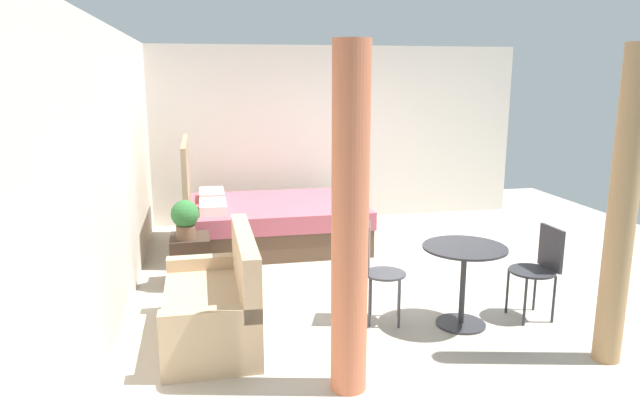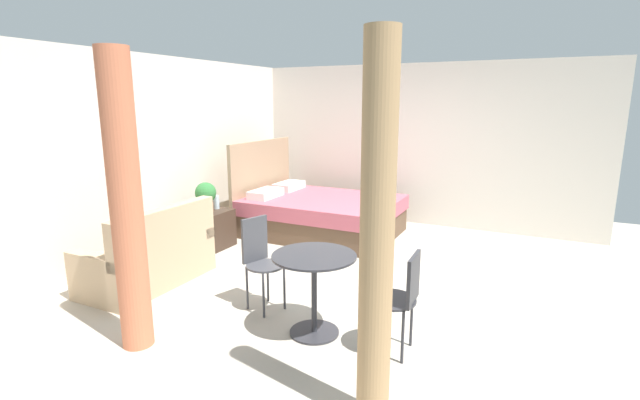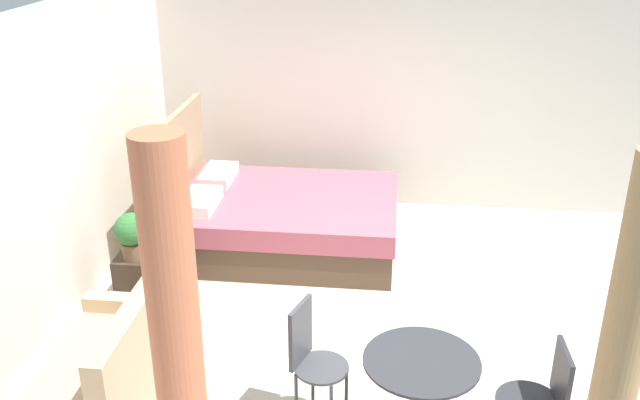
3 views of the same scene
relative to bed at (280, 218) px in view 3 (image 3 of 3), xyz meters
name	(u,v)px [view 3 (image 3 of 3)]	position (x,y,z in m)	size (l,w,h in m)	color
ground_plane	(392,322)	(-1.30, -1.20, -0.33)	(8.25, 8.68, 0.02)	#B2A899
wall_back	(59,167)	(-1.30, 1.64, 0.99)	(8.25, 0.12, 2.62)	silver
wall_right	(401,96)	(1.32, -1.20, 0.99)	(0.12, 5.68, 2.62)	silver
bed	(280,218)	(0.00, 0.00, 0.00)	(1.68, 2.28, 1.41)	brown
couch	(109,374)	(-2.66, 0.78, -0.02)	(1.43, 0.76, 0.91)	tan
nightstand	(146,279)	(-1.28, 1.00, -0.06)	(0.48, 0.41, 0.53)	#38281E
potted_plant	(132,233)	(-1.38, 1.04, 0.44)	(0.29, 0.29, 0.41)	brown
vase	(142,236)	(-1.16, 1.04, 0.30)	(0.08, 0.08, 0.19)	silver
balcony_table	(420,388)	(-2.84, -1.38, 0.20)	(0.74, 0.74, 0.74)	#2D2D33
cafe_chair_near_window	(311,354)	(-2.60, -0.65, 0.22)	(0.47, 0.47, 0.91)	#3F3F44
cafe_chair_near_couch	(543,394)	(-2.82, -2.15, 0.20)	(0.43, 0.43, 0.86)	#2D2D33
curtain_left	(613,395)	(-3.68, -2.23, 0.90)	(0.21, 0.21, 2.44)	tan
curtain_right	(179,364)	(-3.68, -0.12, 0.90)	(0.26, 0.26, 2.44)	#D1704C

